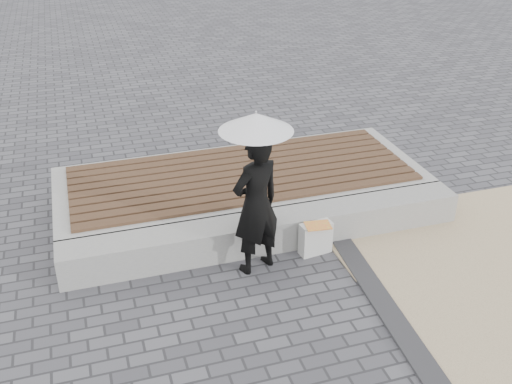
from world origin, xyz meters
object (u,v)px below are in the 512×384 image
at_px(seating_ledge, 269,231).
at_px(parasol, 256,122).
at_px(canvas_tote, 316,238).
at_px(handbag, 257,216).
at_px(woman, 256,205).

distance_m(seating_ledge, parasol, 1.69).
bearing_deg(parasol, canvas_tote, 6.00).
xyz_separation_m(seating_ledge, handbag, (-0.19, -0.11, 0.31)).
bearing_deg(woman, parasol, -20.39).
xyz_separation_m(woman, handbag, (0.11, 0.30, -0.33)).
relative_size(seating_ledge, handbag, 15.54).
xyz_separation_m(handbag, canvas_tote, (0.67, -0.22, -0.31)).
xyz_separation_m(parasol, canvas_tote, (0.77, 0.08, -1.61)).
bearing_deg(canvas_tote, seating_ledge, 138.82).
bearing_deg(seating_ledge, handbag, -149.81).
bearing_deg(canvas_tote, handbag, 155.02).
distance_m(seating_ledge, canvas_tote, 0.58).
bearing_deg(parasol, seating_ledge, 54.21).
distance_m(woman, handbag, 0.46).
bearing_deg(seating_ledge, woman, -125.79).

